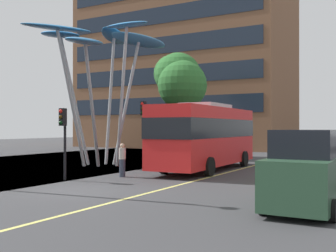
{
  "coord_description": "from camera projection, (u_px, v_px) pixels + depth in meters",
  "views": [
    {
      "loc": [
        10.81,
        -12.24,
        2.43
      ],
      "look_at": [
        -0.34,
        7.62,
        2.5
      ],
      "focal_mm": 44.5,
      "sensor_mm": 36.0,
      "label": 1
    }
  ],
  "objects": [
    {
      "name": "car_parked_mid",
      "position": [
        331.0,
        161.0,
        17.08
      ],
      "size": [
        2.03,
        4.36,
        2.22
      ],
      "color": "gold",
      "rests_on": "ground"
    },
    {
      "name": "backdrop_building",
      "position": [
        185.0,
        66.0,
        51.84
      ],
      "size": [
        25.24,
        12.73,
        20.09
      ],
      "color": "brown",
      "rests_on": "ground"
    },
    {
      "name": "red_bus",
      "position": [
        206.0,
        134.0,
        23.56
      ],
      "size": [
        3.04,
        10.03,
        3.76
      ],
      "color": "red",
      "rests_on": "ground"
    },
    {
      "name": "ground",
      "position": [
        66.0,
        191.0,
        16.28
      ],
      "size": [
        120.0,
        240.0,
        0.1
      ],
      "color": "#38383A"
    },
    {
      "name": "traffic_light_kerb_near",
      "position": [
        63.0,
        128.0,
        18.98
      ],
      "size": [
        0.28,
        0.42,
        3.3
      ],
      "color": "black",
      "rests_on": "ground"
    },
    {
      "name": "traffic_light_island_mid",
      "position": [
        181.0,
        128.0,
        28.51
      ],
      "size": [
        0.28,
        0.42,
        3.25
      ],
      "color": "black",
      "rests_on": "ground"
    },
    {
      "name": "traffic_light_kerb_far",
      "position": [
        144.0,
        120.0,
        23.69
      ],
      "size": [
        0.28,
        0.42,
        3.91
      ],
      "color": "black",
      "rests_on": "ground"
    },
    {
      "name": "car_parked_near",
      "position": [
        306.0,
        173.0,
        12.14
      ],
      "size": [
        1.99,
        3.99,
        2.36
      ],
      "color": "#2D5138",
      "rests_on": "ground"
    },
    {
      "name": "tree_pavement_far",
      "position": [
        204.0,
        108.0,
        45.81
      ],
      "size": [
        4.18,
        4.44,
        6.45
      ],
      "color": "brown",
      "rests_on": "ground"
    },
    {
      "name": "pedestrian",
      "position": [
        122.0,
        160.0,
        20.36
      ],
      "size": [
        0.34,
        0.34,
        1.64
      ],
      "color": "#2D3342",
      "rests_on": "ground"
    },
    {
      "name": "leaf_sculpture",
      "position": [
        98.0,
        46.0,
        26.5
      ],
      "size": [
        8.17,
        9.74,
        9.28
      ],
      "color": "#9EA0A5",
      "rests_on": "ground"
    },
    {
      "name": "tree_pavement_near",
      "position": [
        178.0,
        80.0,
        34.13
      ],
      "size": [
        5.39,
        5.22,
        8.66
      ],
      "color": "brown",
      "rests_on": "ground"
    }
  ]
}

